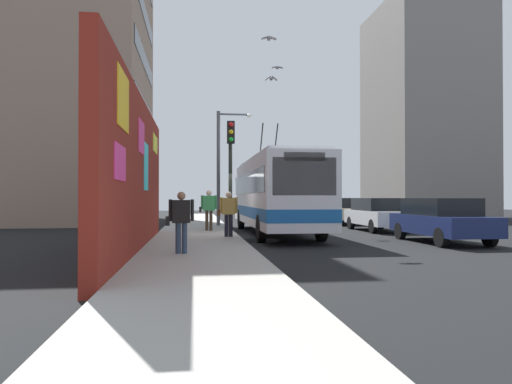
% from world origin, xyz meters
% --- Properties ---
extents(ground_plane, '(80.00, 80.00, 0.00)m').
position_xyz_m(ground_plane, '(0.00, 0.00, 0.00)').
color(ground_plane, black).
extents(sidewalk_slab, '(48.00, 3.20, 0.15)m').
position_xyz_m(sidewalk_slab, '(0.00, 1.60, 0.07)').
color(sidewalk_slab, '#9E9B93').
rests_on(sidewalk_slab, ground_plane).
extents(graffiti_wall, '(12.72, 0.32, 4.50)m').
position_xyz_m(graffiti_wall, '(-4.65, 3.35, 2.26)').
color(graffiti_wall, maroon).
rests_on(graffiti_wall, ground_plane).
extents(building_far_left, '(12.96, 8.36, 20.63)m').
position_xyz_m(building_far_left, '(13.52, 9.20, 10.32)').
color(building_far_left, gray).
rests_on(building_far_left, ground_plane).
extents(building_far_right, '(9.06, 7.65, 17.19)m').
position_xyz_m(building_far_right, '(17.59, -17.00, 8.59)').
color(building_far_right, gray).
rests_on(building_far_right, ground_plane).
extents(city_bus, '(11.49, 2.50, 5.07)m').
position_xyz_m(city_bus, '(1.82, -1.80, 1.83)').
color(city_bus, silver).
rests_on(city_bus, ground_plane).
extents(parked_car_navy, '(4.57, 1.90, 1.58)m').
position_xyz_m(parked_car_navy, '(-2.90, -7.00, 0.84)').
color(parked_car_navy, navy).
rests_on(parked_car_navy, ground_plane).
extents(parked_car_white, '(4.53, 1.79, 1.58)m').
position_xyz_m(parked_car_white, '(2.98, -7.00, 0.83)').
color(parked_car_white, white).
rests_on(parked_car_white, ground_plane).
extents(parked_car_champagne, '(4.62, 1.89, 1.58)m').
position_xyz_m(parked_car_champagne, '(9.13, -7.00, 0.84)').
color(parked_car_champagne, '#C6B793').
rests_on(parked_car_champagne, ground_plane).
extents(parked_car_silver, '(4.60, 1.85, 1.58)m').
position_xyz_m(parked_car_silver, '(14.64, -7.00, 0.84)').
color(parked_car_silver, '#B7B7BC').
rests_on(parked_car_silver, ground_plane).
extents(pedestrian_midblock, '(0.24, 0.78, 1.78)m').
position_xyz_m(pedestrian_midblock, '(2.17, 1.07, 1.20)').
color(pedestrian_midblock, '#3F3326').
rests_on(pedestrian_midblock, sidewalk_slab).
extents(pedestrian_near_wall, '(0.22, 0.73, 1.61)m').
position_xyz_m(pedestrian_near_wall, '(-6.22, 2.05, 1.08)').
color(pedestrian_near_wall, '#2D3F59').
rests_on(pedestrian_near_wall, sidewalk_slab).
extents(pedestrian_at_curb, '(0.22, 0.75, 1.67)m').
position_xyz_m(pedestrian_at_curb, '(-1.15, 0.45, 1.13)').
color(pedestrian_at_curb, '#1E1E2D').
rests_on(pedestrian_at_curb, sidewalk_slab).
extents(traffic_light, '(0.49, 0.28, 4.35)m').
position_xyz_m(traffic_light, '(-0.96, 0.35, 3.07)').
color(traffic_light, '#2D382D').
rests_on(traffic_light, sidewalk_slab).
extents(street_lamp, '(0.44, 1.85, 6.00)m').
position_xyz_m(street_lamp, '(6.05, 0.22, 3.64)').
color(street_lamp, '#4C4C51').
rests_on(street_lamp, sidewalk_slab).
extents(flying_pigeons, '(7.33, 2.43, 2.64)m').
position_xyz_m(flying_pigeons, '(0.51, -1.99, 7.90)').
color(flying_pigeons, '#47474C').
extents(curbside_puddle, '(1.91, 1.91, 0.00)m').
position_xyz_m(curbside_puddle, '(-1.30, -0.60, 0.00)').
color(curbside_puddle, black).
rests_on(curbside_puddle, ground_plane).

